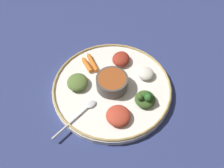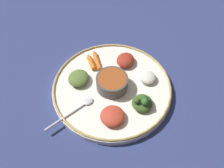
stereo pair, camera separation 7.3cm
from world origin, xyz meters
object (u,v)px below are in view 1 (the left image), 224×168
spoon (81,113)px  carrot_near_spoon (92,62)px  center_bowl (112,82)px  greens_pile (145,99)px  carrot_outer (87,64)px

spoon → carrot_near_spoon: carrot_near_spoon is taller
center_bowl → spoon: 0.14m
spoon → carrot_near_spoon: bearing=-170.6°
greens_pile → carrot_near_spoon: 0.24m
carrot_near_spoon → carrot_outer: carrot_outer is taller
greens_pile → carrot_near_spoon: greens_pile is taller
center_bowl → spoon: (0.13, -0.06, -0.02)m
center_bowl → carrot_outer: (-0.06, -0.11, -0.02)m
greens_pile → carrot_outer: 0.25m
carrot_outer → greens_pile: bearing=67.9°
carrot_near_spoon → greens_pile: bearing=62.8°
spoon → greens_pile: bearing=118.3°
center_bowl → spoon: center_bowl is taller
center_bowl → carrot_near_spoon: (-0.08, -0.10, -0.02)m
spoon → carrot_outer: bearing=-165.6°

